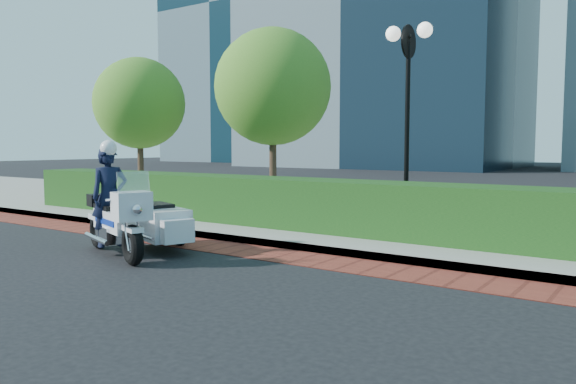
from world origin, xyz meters
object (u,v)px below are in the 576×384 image
Objects in this scene: lamppost at (408,92)px; tree_b at (273,87)px; tree_a at (139,103)px; police_motorcycle at (132,215)px.

lamppost is 0.86× the size of tree_b.
tree_a is (-10.00, 1.30, 0.26)m from lamppost.
tree_b is 7.06m from police_motorcycle.
lamppost reaches higher than police_motorcycle.
tree_b reaches higher than police_motorcycle.
police_motorcycle is at bearing -75.11° from tree_b.
lamppost is at bearing 80.29° from police_motorcycle.
tree_b is at bearing 124.80° from police_motorcycle.
tree_b is at bearing 163.89° from lamppost.
tree_a is at bearing 158.70° from police_motorcycle.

